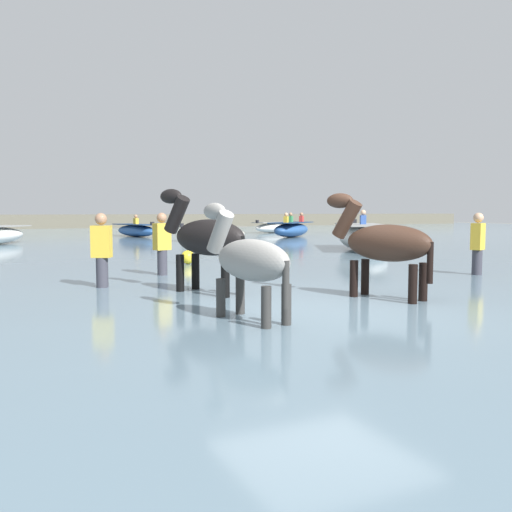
# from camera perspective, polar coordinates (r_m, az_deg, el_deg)

# --- Properties ---
(ground_plane) EXTENTS (120.00, 120.00, 0.00)m
(ground_plane) POSITION_cam_1_polar(r_m,az_deg,el_deg) (7.64, 6.74, -7.95)
(ground_plane) COLOR gray
(water_surface) EXTENTS (90.00, 90.00, 0.37)m
(water_surface) POSITION_cam_1_polar(r_m,az_deg,el_deg) (16.84, -11.85, -0.50)
(water_surface) COLOR slate
(water_surface) RESTS_ON ground
(horse_lead_black) EXTENTS (1.07, 1.82, 2.03)m
(horse_lead_black) POSITION_cam_1_polar(r_m,az_deg,el_deg) (8.77, -5.18, 1.60)
(horse_lead_black) COLOR black
(horse_lead_black) RESTS_ON ground
(horse_trailing_dark_bay) EXTENTS (0.98, 1.76, 1.94)m
(horse_trailing_dark_bay) POSITION_cam_1_polar(r_m,az_deg,el_deg) (8.38, 12.99, 1.00)
(horse_trailing_dark_bay) COLOR #382319
(horse_trailing_dark_bay) RESTS_ON ground
(horse_flank_grey) EXTENTS (0.69, 1.63, 1.77)m
(horse_flank_grey) POSITION_cam_1_polar(r_m,az_deg,el_deg) (6.54, -0.76, -0.77)
(horse_flank_grey) COLOR gray
(horse_flank_grey) RESTS_ON ground
(boat_far_offshore) EXTENTS (3.42, 1.98, 0.78)m
(boat_far_offshore) POSITION_cam_1_polar(r_m,az_deg,el_deg) (33.34, 2.09, 2.95)
(boat_far_offshore) COLOR silver
(boat_far_offshore) RESTS_ON water_surface
(boat_mid_channel) EXTENTS (3.17, 4.25, 1.34)m
(boat_mid_channel) POSITION_cam_1_polar(r_m,az_deg,el_deg) (18.83, 10.91, 1.93)
(boat_mid_channel) COLOR silver
(boat_mid_channel) RESTS_ON water_surface
(boat_near_port) EXTENTS (2.95, 1.30, 0.78)m
(boat_near_port) POSITION_cam_1_polar(r_m,az_deg,el_deg) (24.05, -4.42, 2.30)
(boat_near_port) COLOR #B2AD9E
(boat_near_port) RESTS_ON water_surface
(boat_mid_outer) EXTENTS (3.65, 3.46, 1.22)m
(boat_mid_outer) POSITION_cam_1_polar(r_m,az_deg,el_deg) (27.93, 3.67, 2.75)
(boat_mid_outer) COLOR #28518E
(boat_mid_outer) RESTS_ON water_surface
(boat_distant_east) EXTENTS (1.90, 3.52, 1.12)m
(boat_distant_east) POSITION_cam_1_polar(r_m,az_deg,el_deg) (28.78, -12.20, 2.60)
(boat_distant_east) COLOR #28518E
(boat_distant_east) RESTS_ON water_surface
(person_onlooker_left) EXTENTS (0.37, 0.32, 1.63)m
(person_onlooker_left) POSITION_cam_1_polar(r_m,az_deg,el_deg) (12.09, 21.80, 0.54)
(person_onlooker_left) COLOR #383842
(person_onlooker_left) RESTS_ON ground
(person_spectator_far) EXTENTS (0.38, 0.32, 1.63)m
(person_spectator_far) POSITION_cam_1_polar(r_m,az_deg,el_deg) (9.72, -15.56, -0.22)
(person_spectator_far) COLOR #383842
(person_spectator_far) RESTS_ON ground
(person_onlooker_right) EXTENTS (0.36, 0.28, 1.63)m
(person_onlooker_right) POSITION_cam_1_polar(r_m,az_deg,el_deg) (11.33, -9.62, 0.55)
(person_onlooker_right) COLOR #383842
(person_onlooker_right) RESTS_ON ground
(channel_buoy) EXTENTS (0.33, 0.33, 0.77)m
(channel_buoy) POSITION_cam_1_polar(r_m,az_deg,el_deg) (13.67, -7.03, -0.08)
(channel_buoy) COLOR yellow
(channel_buoy) RESTS_ON water_surface
(far_shoreline) EXTENTS (80.00, 2.40, 1.41)m
(far_shoreline) POSITION_cam_1_polar(r_m,az_deg,el_deg) (44.80, -20.64, 3.11)
(far_shoreline) COLOR #605B4C
(far_shoreline) RESTS_ON ground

